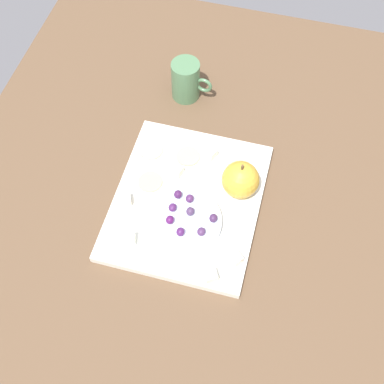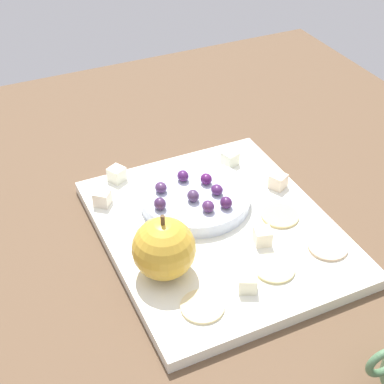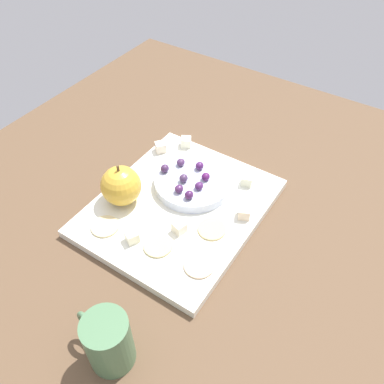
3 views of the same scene
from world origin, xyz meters
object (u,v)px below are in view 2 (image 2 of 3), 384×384
(grape_1, at_px, (206,179))
(cracker_3, at_px, (280,216))
(grape_0, at_px, (193,196))
(grape_6, at_px, (160,204))
(cracker_2, at_px, (274,269))
(grape_3, at_px, (161,188))
(cheese_cube_1, at_px, (263,236))
(cheese_cube_5, at_px, (117,174))
(apple_whole, at_px, (164,249))
(grape_5, at_px, (217,190))
(cheese_cube_0, at_px, (102,198))
(grape_4, at_px, (183,176))
(grape_2, at_px, (226,203))
(cracker_1, at_px, (328,247))
(cheese_cube_4, at_px, (248,283))
(grape_7, at_px, (208,206))
(platter, at_px, (217,231))
(cheese_cube_2, at_px, (278,181))
(cracker_0, at_px, (202,307))
(cheese_cube_3, at_px, (230,159))

(grape_1, bearing_deg, cracker_3, -142.09)
(grape_0, height_order, grape_6, same)
(cracker_2, height_order, grape_3, grape_3)
(cheese_cube_1, distance_m, cheese_cube_5, 0.24)
(apple_whole, height_order, grape_5, apple_whole)
(cheese_cube_0, distance_m, cracker_3, 0.25)
(grape_0, height_order, grape_4, same)
(cheese_cube_1, xyz_separation_m, grape_0, (0.09, 0.05, 0.02))
(grape_3, bearing_deg, grape_6, 155.62)
(cheese_cube_1, bearing_deg, grape_3, 33.26)
(grape_0, height_order, grape_2, same)
(cracker_1, height_order, grape_3, grape_3)
(cheese_cube_4, distance_m, grape_3, 0.20)
(grape_6, xyz_separation_m, grape_7, (-0.03, -0.06, -0.00))
(platter, bearing_deg, cracker_2, -165.62)
(cracker_1, distance_m, grape_2, 0.14)
(platter, distance_m, cheese_cube_2, 0.13)
(grape_3, bearing_deg, cracker_3, -126.01)
(cracker_0, xyz_separation_m, grape_5, (0.16, -0.10, 0.02))
(platter, height_order, grape_4, grape_4)
(cracker_3, xyz_separation_m, grape_7, (0.03, 0.09, 0.03))
(cracker_0, bearing_deg, grape_6, -5.71)
(platter, relative_size, cracker_3, 6.84)
(grape_4, height_order, grape_7, same)
(cracker_1, height_order, grape_2, grape_2)
(cracker_2, bearing_deg, cheese_cube_3, -14.17)
(grape_6, bearing_deg, grape_5, -92.23)
(grape_5, bearing_deg, cheese_cube_1, -169.00)
(cheese_cube_2, bearing_deg, grape_2, 106.90)
(cheese_cube_0, xyz_separation_m, grape_6, (-0.07, -0.06, 0.02))
(cracker_1, xyz_separation_m, grape_0, (0.14, 0.13, 0.03))
(grape_3, bearing_deg, cracker_2, -157.52)
(cracker_0, xyz_separation_m, grape_0, (0.16, -0.06, 0.03))
(cheese_cube_1, height_order, grape_0, grape_0)
(grape_1, distance_m, grape_5, 0.03)
(grape_3, relative_size, grape_4, 1.00)
(grape_0, bearing_deg, apple_whole, 138.30)
(platter, distance_m, cracker_3, 0.09)
(cheese_cube_4, xyz_separation_m, grape_0, (0.16, -0.00, 0.02))
(platter, bearing_deg, cracker_1, -132.27)
(cheese_cube_3, height_order, cracker_3, cheese_cube_3)
(cracker_0, distance_m, cracker_2, 0.11)
(grape_3, bearing_deg, cracker_0, 170.89)
(cracker_0, height_order, grape_0, grape_0)
(cheese_cube_3, height_order, grape_5, grape_5)
(grape_3, bearing_deg, cheese_cube_5, 26.76)
(platter, bearing_deg, cheese_cube_2, -71.34)
(apple_whole, xyz_separation_m, grape_2, (0.06, -0.11, -0.01))
(cheese_cube_4, bearing_deg, cheese_cube_2, -41.39)
(grape_1, bearing_deg, cheese_cube_3, -51.76)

